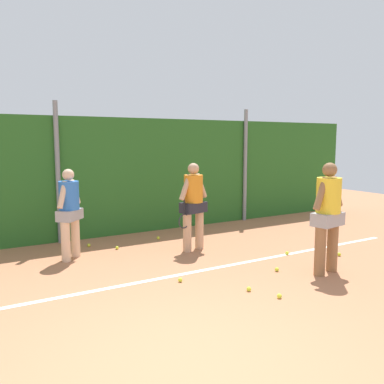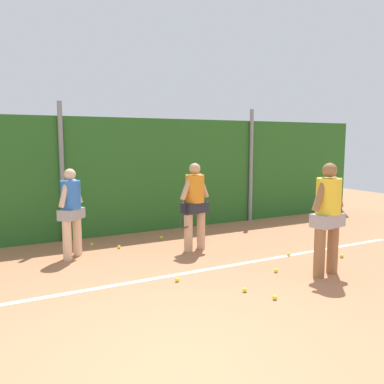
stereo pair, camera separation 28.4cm
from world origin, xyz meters
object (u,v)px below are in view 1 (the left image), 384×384
Objects in this scene: tennis_ball_12 at (89,245)px; tennis_ball_10 at (180,280)px; tennis_ball_0 at (277,269)px; tennis_ball_3 at (158,238)px; player_foreground_near at (328,212)px; tennis_ball_1 at (117,248)px; player_backcourt_far at (69,209)px; tennis_ball_8 at (279,296)px; tennis_ball_2 at (287,253)px; tennis_ball_9 at (249,289)px; tennis_ball_5 at (339,254)px; player_midcourt at (193,202)px.

tennis_ball_10 is at bearing -77.25° from tennis_ball_12.
tennis_ball_12 is (-2.23, 3.09, 0.00)m from tennis_ball_0.
tennis_ball_3 is at bearing 71.55° from tennis_ball_10.
tennis_ball_1 is at bearing -60.58° from player_foreground_near.
player_backcourt_far reaches higher than tennis_ball_8.
tennis_ball_2 is 2.80m from tennis_ball_3.
tennis_ball_8 is 1.00× the size of tennis_ball_12.
tennis_ball_2 is at bearing 43.96° from tennis_ball_8.
tennis_ball_3 and tennis_ball_9 have the same top height.
tennis_ball_5 and tennis_ball_9 have the same top height.
tennis_ball_8 is at bearing -136.04° from tennis_ball_2.
tennis_ball_5 is at bearing -38.02° from tennis_ball_12.
tennis_ball_0 is at bearing 94.04° from player_backcourt_far.
tennis_ball_2 is (2.64, -1.98, 0.00)m from tennis_ball_1.
player_midcourt reaches higher than player_backcourt_far.
tennis_ball_10 is at bearing 124.74° from tennis_ball_8.
tennis_ball_5 and tennis_ball_8 have the same top height.
player_backcourt_far is 3.52m from tennis_ball_9.
tennis_ball_5 is at bearing -4.83° from tennis_ball_10.
tennis_ball_1 is (-1.81, 2.62, 0.00)m from tennis_ball_0.
tennis_ball_9 and tennis_ball_12 have the same top height.
tennis_ball_9 is 1.06m from tennis_ball_10.
tennis_ball_8 is at bearing 76.56° from player_backcourt_far.
tennis_ball_0 and tennis_ball_5 have the same top height.
player_midcourt is 25.90× the size of tennis_ball_8.
player_backcourt_far is at bearing 118.73° from tennis_ball_10.
tennis_ball_8 is 4.25m from tennis_ball_12.
tennis_ball_12 is (-1.29, 3.56, 0.00)m from tennis_ball_9.
player_foreground_near is 27.21× the size of tennis_ball_8.
tennis_ball_2 is 2.09m from tennis_ball_9.
tennis_ball_10 is (1.13, -2.07, -0.89)m from player_backcourt_far.
tennis_ball_8 is (1.06, -3.51, 0.00)m from tennis_ball_1.
tennis_ball_3 is at bearing -76.85° from player_foreground_near.
tennis_ball_9 is at bearing 65.70° from player_midcourt.
player_backcourt_far is 24.84× the size of tennis_ball_8.
tennis_ball_5 is 2.56m from tennis_ball_8.
tennis_ball_2 is at bearing 144.80° from tennis_ball_5.
tennis_ball_12 is at bearing 110.43° from tennis_ball_8.
tennis_ball_2 is 2.46m from tennis_ball_10.
player_backcourt_far is 24.84× the size of tennis_ball_12.
tennis_ball_0 and tennis_ball_8 have the same top height.
tennis_ball_2 is at bearing -38.71° from tennis_ball_12.
tennis_ball_1 is at bearing -45.29° from player_midcourt.
player_foreground_near is at bearing 0.34° from tennis_ball_9.
tennis_ball_2 is at bearing -36.93° from tennis_ball_1.
tennis_ball_1 is at bearing -162.86° from tennis_ball_3.
tennis_ball_1 is 4.25m from tennis_ball_5.
player_foreground_near is 1.86m from tennis_ball_9.
tennis_ball_0 is 3.18m from tennis_ball_1.
tennis_ball_1 is 3.20m from tennis_ball_9.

